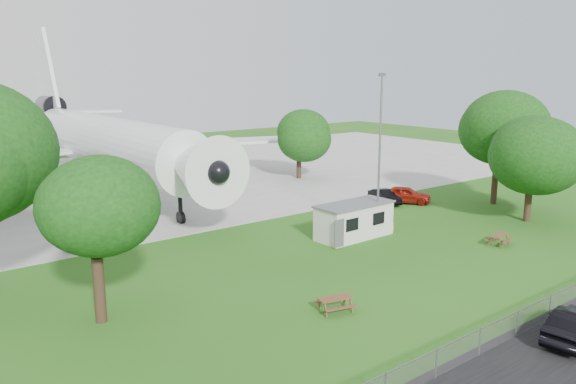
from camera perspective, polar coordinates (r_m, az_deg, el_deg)
ground at (r=33.77m, az=7.07°, el=-9.14°), size 160.00×160.00×0.00m
concrete_apron at (r=65.33m, az=-17.09°, el=0.82°), size 120.00×46.00×0.03m
airliner at (r=61.88m, az=-18.41°, el=5.06°), size 46.36×47.73×17.69m
site_cabin at (r=42.35m, az=6.74°, el=-2.86°), size 6.78×2.84×2.62m
picnic_west at (r=29.90m, az=4.81°, el=-11.98°), size 2.11×1.89×0.76m
picnic_east at (r=43.29m, az=20.60°, el=-5.05°), size 2.10×1.88×0.76m
fence at (r=28.46m, az=21.09°, el=-14.10°), size 58.00×0.04×1.30m
lamp_mast at (r=42.17m, az=9.27°, el=3.51°), size 0.16×0.16×12.00m
tree_west_small at (r=28.35m, az=-19.16°, el=-1.77°), size 6.24×6.24×8.85m
tree_east_front at (r=49.93m, az=23.55°, el=3.16°), size 7.43×7.43×9.02m
tree_east_back at (r=55.46m, az=20.61°, el=5.63°), size 8.25×8.25×10.82m
tree_far_apron at (r=64.92m, az=1.13°, el=5.76°), size 6.31×6.31×8.19m
car_centre_sedan at (r=29.66m, az=27.15°, el=-11.97°), size 4.76×2.25×1.51m
car_ne_hatch at (r=54.24m, az=11.85°, el=-0.28°), size 4.36×4.89×1.60m
car_ne_sedan at (r=53.68m, az=9.78°, el=-0.49°), size 2.35×4.20×1.31m
car_apron_van at (r=42.86m, az=-18.76°, el=-4.00°), size 5.47×2.57×1.54m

